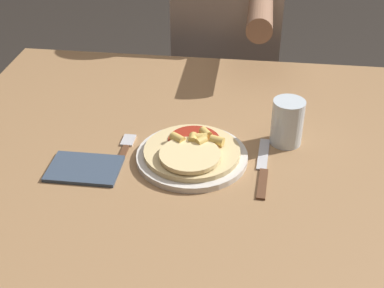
{
  "coord_description": "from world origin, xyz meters",
  "views": [
    {
      "loc": [
        0.08,
        -0.99,
        1.42
      ],
      "look_at": [
        -0.04,
        -0.04,
        0.78
      ],
      "focal_mm": 50.0,
      "sensor_mm": 36.0,
      "label": 1
    }
  ],
  "objects_px": {
    "pizza": "(192,151)",
    "fork": "(123,153)",
    "knife": "(263,168)",
    "dining_table": "(210,184)",
    "person_diner": "(227,39)",
    "plate": "(192,157)",
    "drinking_glass": "(287,122)"
  },
  "relations": [
    {
      "from": "pizza",
      "to": "fork",
      "type": "relative_size",
      "value": 1.2
    },
    {
      "from": "pizza",
      "to": "knife",
      "type": "height_order",
      "value": "pizza"
    },
    {
      "from": "pizza",
      "to": "dining_table",
      "type": "bearing_deg",
      "value": 46.68
    },
    {
      "from": "dining_table",
      "to": "person_diner",
      "type": "xyz_separation_m",
      "value": [
        -0.01,
        0.73,
        0.06
      ]
    },
    {
      "from": "fork",
      "to": "person_diner",
      "type": "relative_size",
      "value": 0.14
    },
    {
      "from": "dining_table",
      "to": "pizza",
      "type": "xyz_separation_m",
      "value": [
        -0.04,
        -0.04,
        0.12
      ]
    },
    {
      "from": "pizza",
      "to": "fork",
      "type": "distance_m",
      "value": 0.16
    },
    {
      "from": "pizza",
      "to": "fork",
      "type": "height_order",
      "value": "pizza"
    },
    {
      "from": "fork",
      "to": "knife",
      "type": "relative_size",
      "value": 0.79
    },
    {
      "from": "knife",
      "to": "person_diner",
      "type": "bearing_deg",
      "value": 99.47
    },
    {
      "from": "pizza",
      "to": "knife",
      "type": "xyz_separation_m",
      "value": [
        0.15,
        -0.01,
        -0.02
      ]
    },
    {
      "from": "plate",
      "to": "knife",
      "type": "distance_m",
      "value": 0.16
    },
    {
      "from": "dining_table",
      "to": "plate",
      "type": "distance_m",
      "value": 0.11
    },
    {
      "from": "pizza",
      "to": "person_diner",
      "type": "xyz_separation_m",
      "value": [
        0.02,
        0.77,
        -0.06
      ]
    },
    {
      "from": "knife",
      "to": "dining_table",
      "type": "bearing_deg",
      "value": 155.64
    },
    {
      "from": "pizza",
      "to": "fork",
      "type": "bearing_deg",
      "value": 178.39
    },
    {
      "from": "plate",
      "to": "knife",
      "type": "xyz_separation_m",
      "value": [
        0.16,
        -0.02,
        -0.0
      ]
    },
    {
      "from": "fork",
      "to": "person_diner",
      "type": "bearing_deg",
      "value": 76.94
    },
    {
      "from": "person_diner",
      "to": "drinking_glass",
      "type": "bearing_deg",
      "value": -75.05
    },
    {
      "from": "knife",
      "to": "fork",
      "type": "bearing_deg",
      "value": 176.76
    },
    {
      "from": "dining_table",
      "to": "knife",
      "type": "distance_m",
      "value": 0.16
    },
    {
      "from": "knife",
      "to": "person_diner",
      "type": "xyz_separation_m",
      "value": [
        -0.13,
        0.79,
        -0.04
      ]
    },
    {
      "from": "pizza",
      "to": "knife",
      "type": "bearing_deg",
      "value": -4.89
    },
    {
      "from": "plate",
      "to": "pizza",
      "type": "height_order",
      "value": "pizza"
    },
    {
      "from": "fork",
      "to": "drinking_glass",
      "type": "bearing_deg",
      "value": 14.7
    },
    {
      "from": "drinking_glass",
      "to": "person_diner",
      "type": "relative_size",
      "value": 0.09
    },
    {
      "from": "pizza",
      "to": "drinking_glass",
      "type": "height_order",
      "value": "drinking_glass"
    },
    {
      "from": "knife",
      "to": "drinking_glass",
      "type": "height_order",
      "value": "drinking_glass"
    },
    {
      "from": "dining_table",
      "to": "drinking_glass",
      "type": "bearing_deg",
      "value": 19.59
    },
    {
      "from": "dining_table",
      "to": "person_diner",
      "type": "relative_size",
      "value": 1.04
    },
    {
      "from": "dining_table",
      "to": "knife",
      "type": "height_order",
      "value": "knife"
    },
    {
      "from": "fork",
      "to": "drinking_glass",
      "type": "relative_size",
      "value": 1.64
    }
  ]
}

